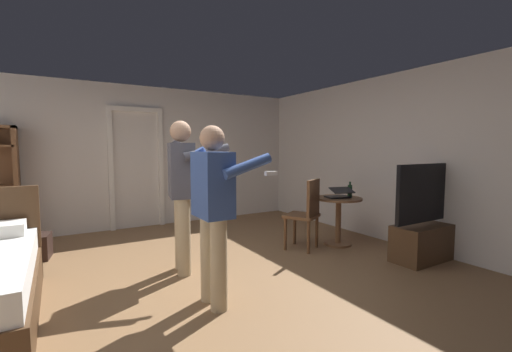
{
  "coord_description": "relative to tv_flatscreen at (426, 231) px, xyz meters",
  "views": [
    {
      "loc": [
        -1.27,
        -3.07,
        1.42
      ],
      "look_at": [
        0.78,
        0.33,
        1.08
      ],
      "focal_mm": 23.34,
      "sensor_mm": 36.0,
      "label": 1
    }
  ],
  "objects": [
    {
      "name": "doorway_frame",
      "position": [
        -2.77,
        3.69,
        0.85
      ],
      "size": [
        0.93,
        0.08,
        2.13
      ],
      "color": "white",
      "rests_on": "ground_plane"
    },
    {
      "name": "laptop",
      "position": [
        -0.52,
        1.02,
        0.38
      ],
      "size": [
        0.39,
        0.39,
        0.16
      ],
      "color": "black",
      "rests_on": "side_table"
    },
    {
      "name": "person_blue_shirt",
      "position": [
        -2.8,
        0.26,
        0.55
      ],
      "size": [
        0.65,
        0.54,
        1.62
      ],
      "color": "tan",
      "rests_on": "ground_plane"
    },
    {
      "name": "ground_plane",
      "position": [
        -2.71,
        0.64,
        -0.37
      ],
      "size": [
        6.75,
        6.75,
        0.0
      ],
      "primitive_type": "plane",
      "color": "olive"
    },
    {
      "name": "wooden_chair",
      "position": [
        -1.03,
        1.12,
        0.17
      ],
      "size": [
        0.57,
        0.57,
        0.99
      ],
      "color": "brown",
      "rests_on": "ground_plane"
    },
    {
      "name": "tv_flatscreen",
      "position": [
        0.0,
        0.0,
        0.0
      ],
      "size": [
        1.24,
        0.4,
        1.23
      ],
      "color": "#4C331E",
      "rests_on": "ground_plane"
    },
    {
      "name": "suitcase_small",
      "position": [
        -4.37,
        2.6,
        -0.22
      ],
      "size": [
        0.59,
        0.44,
        0.32
      ],
      "primitive_type": "cube",
      "rotation": [
        0.0,
        0.0,
        -0.16
      ],
      "color": "black",
      "rests_on": "ground_plane"
    },
    {
      "name": "wall_right",
      "position": [
        0.36,
        0.64,
        0.88
      ],
      "size": [
        0.12,
        6.38,
        2.52
      ],
      "primitive_type": "cube",
      "color": "silver",
      "rests_on": "ground_plane"
    },
    {
      "name": "side_table",
      "position": [
        -0.48,
        1.06,
        0.1
      ],
      "size": [
        0.67,
        0.67,
        0.7
      ],
      "color": "brown",
      "rests_on": "ground_plane"
    },
    {
      "name": "wall_back",
      "position": [
        -2.71,
        3.77,
        0.88
      ],
      "size": [
        6.27,
        0.12,
        2.52
      ],
      "primitive_type": "cube",
      "color": "silver",
      "rests_on": "ground_plane"
    },
    {
      "name": "person_striped_shirt",
      "position": [
        -2.78,
        1.19,
        0.62
      ],
      "size": [
        0.66,
        0.65,
        1.72
      ],
      "color": "tan",
      "rests_on": "ground_plane"
    },
    {
      "name": "suitcase_dark",
      "position": [
        -4.5,
        2.57,
        -0.21
      ],
      "size": [
        0.47,
        0.35,
        0.33
      ],
      "primitive_type": "cube",
      "rotation": [
        0.0,
        0.0,
        -0.03
      ],
      "color": "#4C1919",
      "rests_on": "ground_plane"
    },
    {
      "name": "bottle_on_table",
      "position": [
        -0.34,
        0.98,
        0.43
      ],
      "size": [
        0.06,
        0.06,
        0.23
      ],
      "color": "#193720",
      "rests_on": "side_table"
    }
  ]
}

